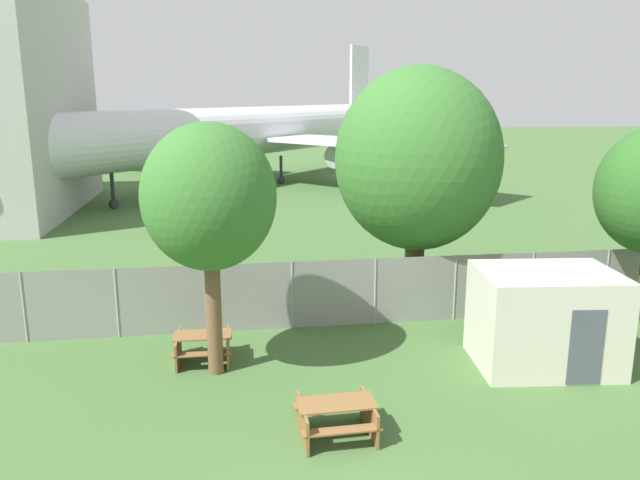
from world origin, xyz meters
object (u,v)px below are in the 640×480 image
(airplane, at_px, (246,132))
(tree_behind_benches, at_px, (209,198))
(tree_far_right, at_px, (418,160))
(portable_cabin, at_px, (545,319))
(picnic_bench_open_grass, at_px, (203,345))
(picnic_bench_near_cabin, at_px, (336,415))

(airplane, distance_m, tree_behind_benches, 34.56)
(airplane, distance_m, tree_far_right, 30.37)
(portable_cabin, bearing_deg, airplane, 106.23)
(airplane, xyz_separation_m, tree_far_right, (4.66, -30.00, 0.84))
(portable_cabin, distance_m, tree_behind_benches, 9.07)
(airplane, xyz_separation_m, portable_cabin, (6.58, -35.25, -2.75))
(portable_cabin, distance_m, picnic_bench_open_grass, 8.94)
(airplane, bearing_deg, tree_behind_benches, 37.76)
(picnic_bench_near_cabin, distance_m, picnic_bench_open_grass, 5.06)
(portable_cabin, height_order, tree_behind_benches, tree_behind_benches)
(airplane, bearing_deg, portable_cabin, 51.43)
(picnic_bench_open_grass, relative_size, tree_behind_benches, 0.24)
(airplane, distance_m, picnic_bench_near_cabin, 38.11)
(airplane, height_order, tree_far_right, airplane)
(airplane, bearing_deg, tree_far_right, 49.67)
(tree_behind_benches, relative_size, tree_far_right, 0.81)
(tree_far_right, bearing_deg, picnic_bench_open_grass, -151.20)
(airplane, relative_size, tree_behind_benches, 6.02)
(picnic_bench_open_grass, distance_m, tree_behind_benches, 4.11)
(airplane, height_order, picnic_bench_near_cabin, airplane)
(portable_cabin, bearing_deg, picnic_bench_near_cabin, -149.90)
(picnic_bench_open_grass, bearing_deg, portable_cabin, -9.55)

